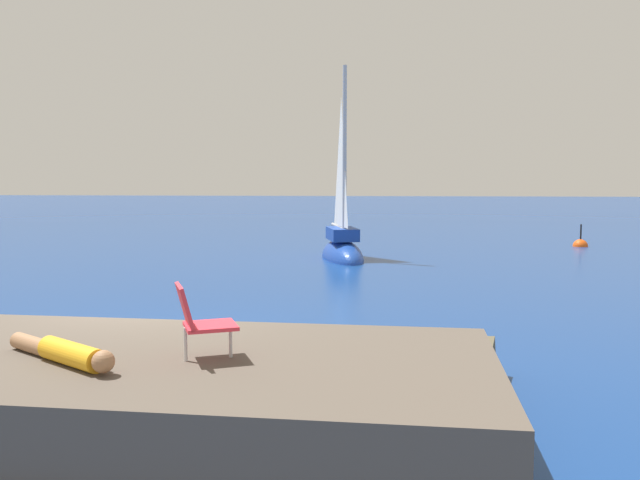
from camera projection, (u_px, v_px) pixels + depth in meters
ground_plane at (148, 353)px, 10.03m from camera, size 160.00×160.00×0.00m
shore_ledge at (155, 390)px, 7.11m from camera, size 7.43×3.71×0.78m
boulder_seaward at (444, 386)px, 8.48m from camera, size 1.60×1.83×1.06m
boulder_inland at (206, 381)px, 8.69m from camera, size 0.81×0.90×0.51m
sailboat_near at (342, 247)px, 21.55m from camera, size 2.01×3.73×6.75m
person_sunbather at (65, 352)px, 6.72m from camera, size 1.53×1.10×0.25m
beach_chair at (199, 318)px, 6.82m from camera, size 0.74×0.67×0.80m
marker_buoy at (580, 246)px, 25.29m from camera, size 0.56×0.56×1.13m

